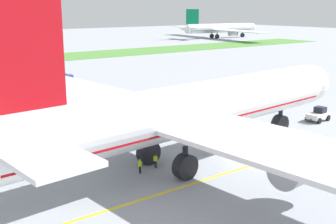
{
  "coord_description": "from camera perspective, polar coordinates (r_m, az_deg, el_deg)",
  "views": [
    {
      "loc": [
        -35.19,
        -32.04,
        17.14
      ],
      "look_at": [
        -2.61,
        11.25,
        3.92
      ],
      "focal_mm": 46.07,
      "sensor_mm": 36.0,
      "label": 1
    }
  ],
  "objects": [
    {
      "name": "ground_crew_wingwalker_port",
      "position": [
        45.9,
        -3.73,
        -6.98
      ],
      "size": [
        0.24,
        0.55,
        1.56
      ],
      "color": "black",
      "rests_on": "ground"
    },
    {
      "name": "parked_airliner_far_right",
      "position": [
        249.39,
        6.68,
        10.93
      ],
      "size": [
        52.05,
        83.82,
        16.1
      ],
      "color": "white",
      "rests_on": "ground"
    },
    {
      "name": "pushback_tug",
      "position": [
        70.46,
        19.26,
        -0.34
      ],
      "size": [
        5.65,
        2.66,
        2.14
      ],
      "color": "white",
      "rests_on": "ground"
    },
    {
      "name": "service_truck_catering_van",
      "position": [
        100.69,
        -14.14,
        4.3
      ],
      "size": [
        5.88,
        3.07,
        2.53
      ],
      "color": "#33478C",
      "rests_on": "ground"
    },
    {
      "name": "apron_taxi_line",
      "position": [
        49.62,
        11.45,
        -6.78
      ],
      "size": [
        280.0,
        0.36,
        0.01
      ],
      "primitive_type": "cube",
      "color": "yellow",
      "rests_on": "ground"
    },
    {
      "name": "ground_plane",
      "position": [
        50.58,
        10.14,
        -6.32
      ],
      "size": [
        600.0,
        600.0,
        0.0
      ],
      "primitive_type": "plane",
      "color": "#9399A0",
      "rests_on": "ground"
    },
    {
      "name": "ground_crew_wingwalker_starboard",
      "position": [
        47.3,
        -1.66,
        -6.31
      ],
      "size": [
        0.33,
        0.54,
        1.57
      ],
      "color": "black",
      "rests_on": "ground"
    },
    {
      "name": "airliner_foreground",
      "position": [
        46.76,
        2.35,
        0.09
      ],
      "size": [
        55.76,
        88.83,
        18.08
      ],
      "color": "white",
      "rests_on": "ground"
    }
  ]
}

